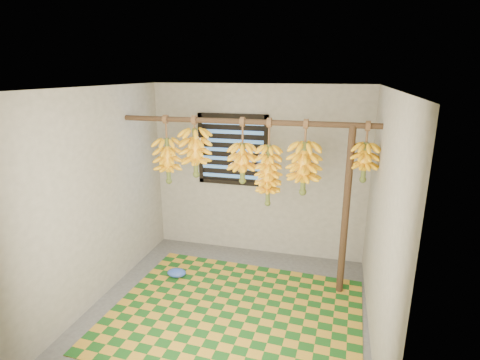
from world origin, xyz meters
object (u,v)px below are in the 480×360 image
(support_post, at_px, (346,214))
(banana_bunch_a, at_px, (168,160))
(banana_bunch_f, at_px, (364,162))
(banana_bunch_e, at_px, (304,168))
(banana_bunch_c, at_px, (243,163))
(woven_mat, at_px, (235,313))
(plastic_bag, at_px, (177,273))
(banana_bunch_b, at_px, (196,153))
(banana_bunch_d, at_px, (268,175))

(support_post, distance_m, banana_bunch_a, 2.22)
(banana_bunch_f, bearing_deg, banana_bunch_e, -180.00)
(support_post, height_order, banana_bunch_c, banana_bunch_c)
(woven_mat, bearing_deg, banana_bunch_e, 50.91)
(woven_mat, relative_size, plastic_bag, 10.80)
(woven_mat, height_order, banana_bunch_f, banana_bunch_f)
(banana_bunch_c, xyz_separation_m, banana_bunch_e, (0.72, 0.00, -0.02))
(banana_bunch_e, height_order, banana_bunch_f, same)
(banana_bunch_b, xyz_separation_m, banana_bunch_c, (0.59, 0.00, -0.09))
(woven_mat, height_order, banana_bunch_e, banana_bunch_e)
(plastic_bag, bearing_deg, banana_bunch_e, 7.58)
(plastic_bag, height_order, banana_bunch_e, banana_bunch_e)
(banana_bunch_c, bearing_deg, plastic_bag, -166.02)
(banana_bunch_e, bearing_deg, banana_bunch_d, 180.00)
(support_post, distance_m, banana_bunch_b, 1.90)
(banana_bunch_b, bearing_deg, banana_bunch_f, 0.00)
(woven_mat, height_order, banana_bunch_c, banana_bunch_c)
(woven_mat, distance_m, banana_bunch_a, 1.97)
(banana_bunch_a, height_order, banana_bunch_e, same)
(banana_bunch_c, bearing_deg, banana_bunch_a, 180.00)
(banana_bunch_a, height_order, banana_bunch_c, same)
(plastic_bag, xyz_separation_m, banana_bunch_b, (0.23, 0.20, 1.55))
(banana_bunch_a, relative_size, banana_bunch_e, 0.99)
(support_post, bearing_deg, banana_bunch_c, 180.00)
(plastic_bag, distance_m, banana_bunch_b, 1.58)
(banana_bunch_c, bearing_deg, banana_bunch_e, 0.00)
(banana_bunch_a, bearing_deg, plastic_bag, -56.57)
(banana_bunch_b, height_order, banana_bunch_d, same)
(support_post, xyz_separation_m, banana_bunch_a, (-2.16, 0.00, 0.49))
(plastic_bag, bearing_deg, banana_bunch_b, 41.10)
(banana_bunch_e, bearing_deg, woven_mat, -129.09)
(banana_bunch_a, relative_size, banana_bunch_d, 0.82)
(woven_mat, xyz_separation_m, banana_bunch_b, (-0.69, 0.75, 1.60))
(support_post, bearing_deg, banana_bunch_a, 180.00)
(banana_bunch_a, xyz_separation_m, banana_bunch_e, (1.67, 0.00, 0.01))
(support_post, bearing_deg, banana_bunch_e, 180.00)
(banana_bunch_b, relative_size, banana_bunch_c, 0.95)
(banana_bunch_c, distance_m, banana_bunch_f, 1.36)
(support_post, height_order, banana_bunch_a, banana_bunch_a)
(support_post, bearing_deg, woven_mat, -145.78)
(support_post, relative_size, plastic_bag, 8.08)
(support_post, relative_size, banana_bunch_b, 2.72)
(plastic_bag, relative_size, banana_bunch_d, 0.24)
(support_post, distance_m, woven_mat, 1.66)
(banana_bunch_a, relative_size, banana_bunch_f, 1.28)
(support_post, xyz_separation_m, banana_bunch_c, (-1.21, 0.00, 0.52))
(plastic_bag, relative_size, banana_bunch_c, 0.32)
(banana_bunch_a, bearing_deg, banana_bunch_f, 0.00)
(support_post, relative_size, banana_bunch_f, 3.04)
(support_post, xyz_separation_m, woven_mat, (-1.10, -0.75, -0.99))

